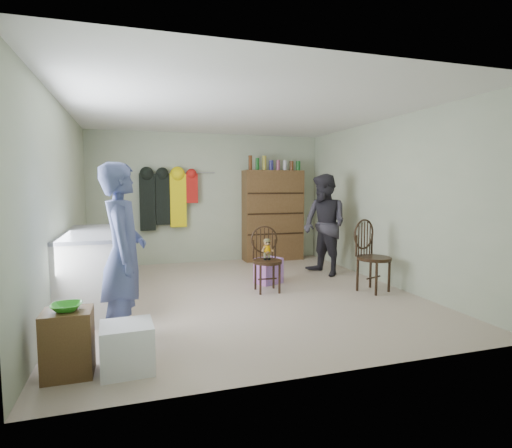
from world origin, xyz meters
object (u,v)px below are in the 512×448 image
object	(u,v)px
counter	(91,269)
dresser	(273,215)
chair_front	(266,255)
chair_far	(370,253)

from	to	relation	value
counter	dresser	size ratio (longest dim) A/B	0.89
dresser	chair_front	bearing A→B (deg)	-111.64
chair_front	dresser	bearing A→B (deg)	71.08
chair_far	dresser	world-z (taller)	dresser
chair_front	dresser	size ratio (longest dim) A/B	0.45
counter	chair_far	world-z (taller)	chair_far
chair_far	dresser	distance (m)	2.75
counter	chair_front	size ratio (longest dim) A/B	2.01
chair_front	chair_far	world-z (taller)	chair_far
chair_front	dresser	distance (m)	2.45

